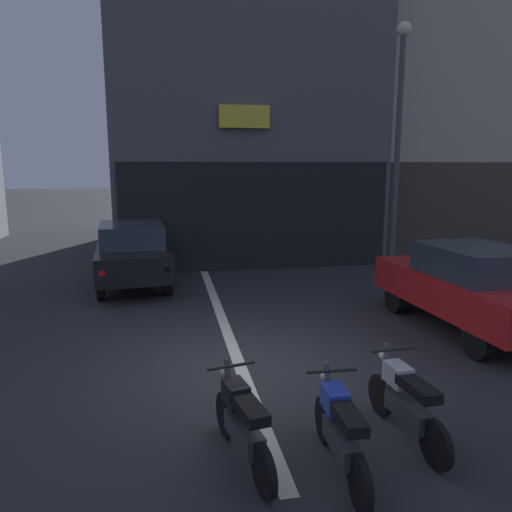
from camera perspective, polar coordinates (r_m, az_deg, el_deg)
ground_plane at (r=7.72m, az=-1.74°, el=-13.20°), size 120.00×120.00×0.00m
lane_centre_line at (r=13.39m, az=-5.72°, el=-2.83°), size 0.20×18.00×0.01m
building_far_right at (r=22.80m, az=21.72°, el=23.06°), size 10.67×7.16×16.58m
car_black_crossing_near at (r=13.02m, az=-14.32°, el=0.46°), size 2.12×4.24×1.64m
car_red_parked_kerbside at (r=10.04m, az=23.89°, el=-3.14°), size 1.98×4.19×1.64m
car_silver_down_street at (r=18.71m, az=-3.99°, el=3.81°), size 1.90×4.16×1.64m
street_lamp at (r=13.10m, az=16.40°, el=14.10°), size 0.36×0.36×6.53m
motorcycle_black_row_leftmost at (r=5.40m, az=-1.66°, el=-18.93°), size 0.55×1.65×0.98m
motorcycle_blue_row_left_mid at (r=5.34m, az=9.84°, el=-19.47°), size 0.55×1.67×0.98m
motorcycle_silver_row_centre at (r=6.06m, az=17.18°, el=-15.97°), size 0.55×1.67×0.98m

